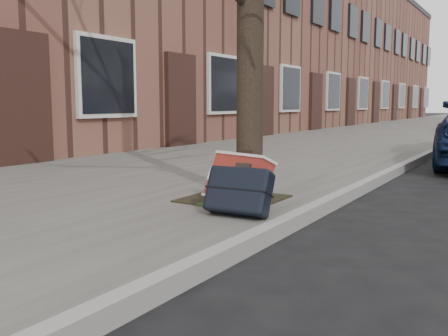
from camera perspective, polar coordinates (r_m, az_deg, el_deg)
The scene contains 6 objects.
ground at distance 3.02m, azimuth 23.33°, elevation -13.00°, with size 120.00×120.00×0.00m, color black.
near_sidewalk at distance 18.31m, azimuth 18.69°, elevation 3.93°, with size 5.00×70.00×0.12m, color slate.
house_near at distance 21.44m, azimuth 3.71°, elevation 13.94°, with size 6.80×40.00×7.00m, color brown.
dirt_patch at distance 4.75m, azimuth 1.08°, elevation -3.51°, with size 0.85×0.85×0.01m, color black.
suitcase_red at distance 4.40m, azimuth 1.64°, elevation -1.38°, with size 0.61×0.17×0.44m, color maroon.
suitcase_navy at distance 4.02m, azimuth 1.71°, elevation -2.58°, with size 0.53×0.17×0.38m, color black.
Camera 1 is at (0.36, -2.82, 1.02)m, focal length 40.00 mm.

